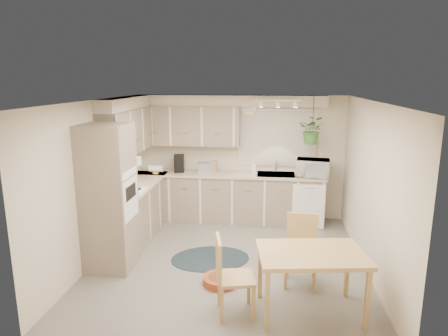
{
  "coord_description": "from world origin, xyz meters",
  "views": [
    {
      "loc": [
        0.59,
        -5.57,
        2.7
      ],
      "look_at": [
        -0.14,
        0.55,
        1.32
      ],
      "focal_mm": 32.0,
      "sensor_mm": 36.0,
      "label": 1
    }
  ],
  "objects_px": {
    "dining_table": "(310,283)",
    "microwave": "(313,166)",
    "pet_bed": "(220,280)",
    "chair_back": "(301,252)",
    "braided_rug": "(210,258)",
    "chair_left": "(236,276)"
  },
  "relations": [
    {
      "from": "dining_table",
      "to": "microwave",
      "type": "relative_size",
      "value": 2.06
    },
    {
      "from": "pet_bed",
      "to": "chair_back",
      "type": "bearing_deg",
      "value": 7.3
    },
    {
      "from": "chair_back",
      "to": "braided_rug",
      "type": "distance_m",
      "value": 1.52
    },
    {
      "from": "chair_left",
      "to": "chair_back",
      "type": "distance_m",
      "value": 1.11
    },
    {
      "from": "dining_table",
      "to": "braided_rug",
      "type": "xyz_separation_m",
      "value": [
        -1.37,
        1.28,
        -0.38
      ]
    },
    {
      "from": "chair_back",
      "to": "microwave",
      "type": "relative_size",
      "value": 1.59
    },
    {
      "from": "chair_left",
      "to": "pet_bed",
      "type": "height_order",
      "value": "chair_left"
    },
    {
      "from": "chair_left",
      "to": "chair_back",
      "type": "bearing_deg",
      "value": 122.23
    },
    {
      "from": "chair_left",
      "to": "microwave",
      "type": "relative_size",
      "value": 1.6
    },
    {
      "from": "dining_table",
      "to": "chair_back",
      "type": "xyz_separation_m",
      "value": [
        -0.06,
        0.66,
        0.09
      ]
    },
    {
      "from": "dining_table",
      "to": "chair_left",
      "type": "relative_size",
      "value": 1.29
    },
    {
      "from": "chair_back",
      "to": "pet_bed",
      "type": "bearing_deg",
      "value": 12.45
    },
    {
      "from": "chair_left",
      "to": "microwave",
      "type": "distance_m",
      "value": 3.32
    },
    {
      "from": "dining_table",
      "to": "braided_rug",
      "type": "distance_m",
      "value": 1.91
    },
    {
      "from": "dining_table",
      "to": "pet_bed",
      "type": "xyz_separation_m",
      "value": [
        -1.13,
        0.53,
        -0.33
      ]
    },
    {
      "from": "dining_table",
      "to": "chair_left",
      "type": "bearing_deg",
      "value": -172.79
    },
    {
      "from": "chair_left",
      "to": "chair_back",
      "type": "xyz_separation_m",
      "value": [
        0.8,
        0.77,
        -0.0
      ]
    },
    {
      "from": "dining_table",
      "to": "chair_left",
      "type": "xyz_separation_m",
      "value": [
        -0.86,
        -0.11,
        0.09
      ]
    },
    {
      "from": "braided_rug",
      "to": "microwave",
      "type": "bearing_deg",
      "value": 45.15
    },
    {
      "from": "chair_back",
      "to": "braided_rug",
      "type": "height_order",
      "value": "chair_back"
    },
    {
      "from": "pet_bed",
      "to": "chair_left",
      "type": "bearing_deg",
      "value": -67.19
    },
    {
      "from": "braided_rug",
      "to": "pet_bed",
      "type": "height_order",
      "value": "pet_bed"
    }
  ]
}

